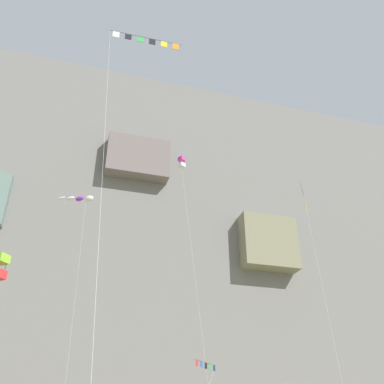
{
  "coord_description": "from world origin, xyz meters",
  "views": [
    {
      "loc": [
        -8.26,
        -7.2,
        2.53
      ],
      "look_at": [
        -0.18,
        20.74,
        19.06
      ],
      "focal_mm": 39.8,
      "sensor_mm": 36.0,
      "label": 1
    }
  ],
  "objects_px": {
    "kite_windsock_upper_left": "(80,199)",
    "kite_box_high_right": "(182,164)",
    "kite_banner_low_right": "(305,204)",
    "kite_banner_high_left": "(143,55)",
    "kite_banner_low_left": "(204,373)"
  },
  "relations": [
    {
      "from": "kite_windsock_upper_left",
      "to": "kite_box_high_right",
      "type": "height_order",
      "value": "kite_box_high_right"
    },
    {
      "from": "kite_banner_low_right",
      "to": "kite_banner_high_left",
      "type": "bearing_deg",
      "value": -143.8
    },
    {
      "from": "kite_banner_high_left",
      "to": "kite_windsock_upper_left",
      "type": "height_order",
      "value": "kite_windsock_upper_left"
    },
    {
      "from": "kite_banner_low_right",
      "to": "kite_box_high_right",
      "type": "distance_m",
      "value": 15.24
    },
    {
      "from": "kite_box_high_right",
      "to": "kite_banner_low_left",
      "type": "bearing_deg",
      "value": -94.14
    },
    {
      "from": "kite_windsock_upper_left",
      "to": "kite_banner_low_right",
      "type": "bearing_deg",
      "value": -38.24
    },
    {
      "from": "kite_banner_low_left",
      "to": "kite_box_high_right",
      "type": "bearing_deg",
      "value": 85.86
    },
    {
      "from": "kite_banner_low_left",
      "to": "kite_banner_low_right",
      "type": "relative_size",
      "value": 0.3
    },
    {
      "from": "kite_banner_high_left",
      "to": "kite_windsock_upper_left",
      "type": "bearing_deg",
      "value": 95.03
    },
    {
      "from": "kite_banner_high_left",
      "to": "kite_banner_low_left",
      "type": "height_order",
      "value": "kite_banner_high_left"
    },
    {
      "from": "kite_windsock_upper_left",
      "to": "kite_box_high_right",
      "type": "distance_m",
      "value": 13.23
    },
    {
      "from": "kite_banner_high_left",
      "to": "kite_banner_low_left",
      "type": "xyz_separation_m",
      "value": [
        7.33,
        11.95,
        -15.78
      ]
    },
    {
      "from": "kite_banner_low_right",
      "to": "kite_box_high_right",
      "type": "bearing_deg",
      "value": 139.38
    },
    {
      "from": "kite_banner_high_left",
      "to": "kite_windsock_upper_left",
      "type": "xyz_separation_m",
      "value": [
        -2.56,
        29.14,
        5.27
      ]
    },
    {
      "from": "kite_banner_low_left",
      "to": "kite_banner_low_right",
      "type": "distance_m",
      "value": 18.48
    }
  ]
}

